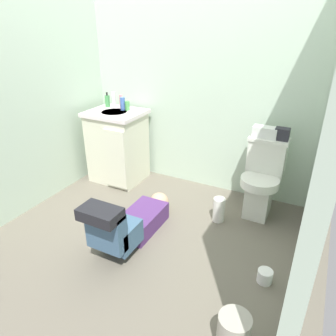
% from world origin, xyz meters
% --- Properties ---
extents(ground_plane, '(2.97, 3.12, 0.04)m').
position_xyz_m(ground_plane, '(0.00, 0.00, -0.02)').
color(ground_plane, '#686154').
extents(wall_back, '(2.63, 0.08, 2.40)m').
position_xyz_m(wall_back, '(0.00, 1.10, 1.20)').
color(wall_back, '#B8CEB7').
rests_on(wall_back, ground_plane).
extents(wall_left, '(0.08, 2.12, 2.40)m').
position_xyz_m(wall_left, '(-1.27, 0.00, 1.20)').
color(wall_left, '#B8CEB7').
rests_on(wall_left, ground_plane).
extents(wall_right, '(0.08, 2.12, 2.40)m').
position_xyz_m(wall_right, '(1.27, 0.00, 1.20)').
color(wall_right, '#B8CEB7').
rests_on(wall_right, ground_plane).
extents(toilet, '(0.36, 0.46, 0.75)m').
position_xyz_m(toilet, '(0.82, 0.76, 0.37)').
color(toilet, silver).
rests_on(toilet, ground_plane).
extents(vanity_cabinet, '(0.60, 0.53, 0.82)m').
position_xyz_m(vanity_cabinet, '(-0.82, 0.74, 0.42)').
color(vanity_cabinet, beige).
rests_on(vanity_cabinet, ground_plane).
extents(faucet, '(0.02, 0.02, 0.10)m').
position_xyz_m(faucet, '(-0.83, 0.89, 0.87)').
color(faucet, silver).
rests_on(faucet, vanity_cabinet).
extents(person_plumber, '(0.38, 1.06, 0.52)m').
position_xyz_m(person_plumber, '(-0.07, -0.18, 0.18)').
color(person_plumber, '#512D6B').
rests_on(person_plumber, ground_plane).
extents(tissue_box, '(0.22, 0.11, 0.10)m').
position_xyz_m(tissue_box, '(0.77, 0.85, 0.80)').
color(tissue_box, silver).
rests_on(tissue_box, toilet).
extents(toiletry_bag, '(0.12, 0.09, 0.11)m').
position_xyz_m(toiletry_bag, '(0.92, 0.85, 0.81)').
color(toiletry_bag, '#26262D').
rests_on(toiletry_bag, toilet).
extents(soap_dispenser, '(0.06, 0.06, 0.17)m').
position_xyz_m(soap_dispenser, '(-1.02, 0.87, 0.89)').
color(soap_dispenser, '#45924F').
rests_on(soap_dispenser, vanity_cabinet).
extents(bottle_white, '(0.05, 0.05, 0.18)m').
position_xyz_m(bottle_white, '(-0.93, 0.88, 0.91)').
color(bottle_white, silver).
rests_on(bottle_white, vanity_cabinet).
extents(bottle_pink, '(0.04, 0.04, 0.15)m').
position_xyz_m(bottle_pink, '(-0.85, 0.90, 0.89)').
color(bottle_pink, pink).
rests_on(bottle_pink, vanity_cabinet).
extents(bottle_blue, '(0.05, 0.05, 0.14)m').
position_xyz_m(bottle_blue, '(-0.78, 0.83, 0.89)').
color(bottle_blue, '#456BBD').
rests_on(bottle_blue, vanity_cabinet).
extents(bottle_green, '(0.05, 0.05, 0.10)m').
position_xyz_m(bottle_green, '(-0.73, 0.85, 0.87)').
color(bottle_green, '#4EA052').
rests_on(bottle_green, vanity_cabinet).
extents(trash_can, '(0.19, 0.19, 0.25)m').
position_xyz_m(trash_can, '(1.01, -0.76, 0.13)').
color(trash_can, '#A19C8F').
rests_on(trash_can, ground_plane).
extents(paper_towel_roll, '(0.11, 0.11, 0.24)m').
position_xyz_m(paper_towel_roll, '(0.52, 0.44, 0.12)').
color(paper_towel_roll, white).
rests_on(paper_towel_roll, ground_plane).
extents(toilet_paper_roll, '(0.11, 0.11, 0.10)m').
position_xyz_m(toilet_paper_roll, '(1.07, -0.15, 0.05)').
color(toilet_paper_roll, white).
rests_on(toilet_paper_roll, ground_plane).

